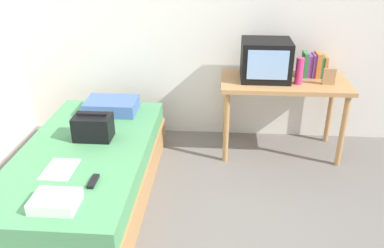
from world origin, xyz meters
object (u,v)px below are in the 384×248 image
Objects in this scene: book_row at (314,65)px; magazine at (60,169)px; bed at (87,172)px; tv at (266,60)px; handbag at (93,127)px; folded_towel at (55,202)px; pillow at (112,106)px; picture_frame at (329,77)px; water_bottle at (299,71)px; desk at (283,90)px; remote_dark at (93,181)px.

magazine is at bearing -146.16° from book_row.
tv reaches higher than bed.
tv is 1.47× the size of handbag.
bed is 0.79m from folded_towel.
bed is at bearing -93.56° from pillow.
water_bottle is at bearing 179.24° from picture_frame.
water_bottle is 0.82× the size of magazine.
tv is (1.46, 0.89, 0.70)m from bed.
desk is at bearing -7.52° from tv.
water_bottle reaches higher than desk.
water_bottle is at bearing -127.81° from book_row.
pillow is at bearing -174.46° from desk.
tv is 0.48m from book_row.
magazine is at bearing 107.58° from folded_towel.
folded_towel is (0.13, -0.42, 0.03)m from magazine.
tv is at bearing 49.66° from folded_towel.
handbag reaches higher than magazine.
bed is 7.14× the size of folded_towel.
water_bottle is 1.84m from handbag.
folded_towel is at bearing -136.65° from book_row.
remote_dark is (-1.53, -1.25, -0.41)m from water_bottle.
bed is 8.80× the size of book_row.
handbag reaches higher than bed.
pillow is (-1.96, -0.06, -0.31)m from picture_frame.
handbag is (0.04, 0.17, 0.32)m from bed.
picture_frame reaches higher than bed.
water_bottle reaches higher than book_row.
water_bottle is 0.29m from book_row.
magazine is (-0.11, -1.04, -0.06)m from pillow.
picture_frame is 0.95× the size of remote_dark.
pillow is at bearing 86.44° from bed.
handbag is at bearing -90.84° from pillow.
picture_frame is 2.08m from handbag.
magazine is at bearing -95.99° from pillow.
bed is 2.26m from book_row.
desk is at bearing 35.00° from magazine.
book_row reaches higher than picture_frame.
picture_frame is at bearing -68.86° from book_row.
desk is 2.26m from folded_towel.
book_row is 0.78× the size of magazine.
handbag is at bearing 106.00° from remote_dark.
picture_frame is at bearing 34.84° from remote_dark.
pillow reaches higher than magazine.
tv reaches higher than folded_towel.
tv reaches higher than desk.
water_bottle is 0.51× the size of pillow.
water_bottle is at bearing 42.24° from folded_towel.
pillow is 1.20m from remote_dark.
picture_frame reaches higher than handbag.
water_bottle is 0.80× the size of handbag.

